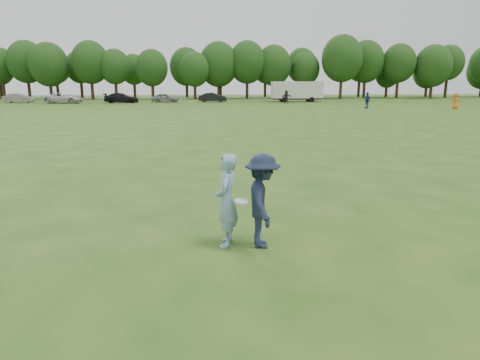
{
  "coord_description": "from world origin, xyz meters",
  "views": [
    {
      "loc": [
        -0.08,
        -7.92,
        3.17
      ],
      "look_at": [
        0.67,
        1.03,
        1.1
      ],
      "focal_mm": 32.0,
      "sensor_mm": 36.0,
      "label": 1
    }
  ],
  "objects_px": {
    "car_e": "(165,98)",
    "cargo_trailer": "(297,91)",
    "car_d": "(121,98)",
    "car_f": "(213,97)",
    "defender": "(262,201)",
    "player_far_d": "(286,97)",
    "car_c": "(64,98)",
    "player_far_c": "(455,101)",
    "thrower": "(226,200)",
    "player_far_b": "(367,100)",
    "field_cone": "(382,107)",
    "car_b": "(18,98)"
  },
  "relations": [
    {
      "from": "car_c",
      "to": "car_f",
      "type": "distance_m",
      "value": 22.41
    },
    {
      "from": "player_far_c",
      "to": "car_b",
      "type": "distance_m",
      "value": 61.2
    },
    {
      "from": "thrower",
      "to": "car_d",
      "type": "distance_m",
      "value": 60.69
    },
    {
      "from": "car_d",
      "to": "car_f",
      "type": "xyz_separation_m",
      "value": [
        13.93,
        1.43,
        -0.01
      ]
    },
    {
      "from": "player_far_c",
      "to": "car_b",
      "type": "bearing_deg",
      "value": -6.0
    },
    {
      "from": "defender",
      "to": "car_b",
      "type": "bearing_deg",
      "value": 27.61
    },
    {
      "from": "player_far_d",
      "to": "car_c",
      "type": "height_order",
      "value": "player_far_d"
    },
    {
      "from": "defender",
      "to": "player_far_c",
      "type": "relative_size",
      "value": 0.98
    },
    {
      "from": "player_far_d",
      "to": "field_cone",
      "type": "xyz_separation_m",
      "value": [
        9.23,
        -12.95,
        -0.81
      ]
    },
    {
      "from": "thrower",
      "to": "car_c",
      "type": "xyz_separation_m",
      "value": [
        -21.29,
        59.02,
        -0.14
      ]
    },
    {
      "from": "car_e",
      "to": "cargo_trailer",
      "type": "height_order",
      "value": "cargo_trailer"
    },
    {
      "from": "player_far_c",
      "to": "car_f",
      "type": "distance_m",
      "value": 34.48
    },
    {
      "from": "thrower",
      "to": "car_b",
      "type": "height_order",
      "value": "thrower"
    },
    {
      "from": "field_cone",
      "to": "car_e",
      "type": "bearing_deg",
      "value": 146.99
    },
    {
      "from": "defender",
      "to": "field_cone",
      "type": "height_order",
      "value": "defender"
    },
    {
      "from": "player_far_c",
      "to": "player_far_b",
      "type": "bearing_deg",
      "value": -1.1
    },
    {
      "from": "player_far_b",
      "to": "field_cone",
      "type": "xyz_separation_m",
      "value": [
        1.67,
        -0.54,
        -0.82
      ]
    },
    {
      "from": "car_c",
      "to": "car_e",
      "type": "xyz_separation_m",
      "value": [
        14.93,
        1.48,
        -0.07
      ]
    },
    {
      "from": "player_far_b",
      "to": "car_f",
      "type": "bearing_deg",
      "value": -152.13
    },
    {
      "from": "player_far_c",
      "to": "cargo_trailer",
      "type": "distance_m",
      "value": 24.79
    },
    {
      "from": "thrower",
      "to": "player_far_c",
      "type": "bearing_deg",
      "value": 153.8
    },
    {
      "from": "car_d",
      "to": "defender",
      "type": "bearing_deg",
      "value": -169.21
    },
    {
      "from": "thrower",
      "to": "player_far_b",
      "type": "bearing_deg",
      "value": 165.22
    },
    {
      "from": "car_c",
      "to": "cargo_trailer",
      "type": "relative_size",
      "value": 0.62
    },
    {
      "from": "player_far_c",
      "to": "player_far_d",
      "type": "bearing_deg",
      "value": -27.45
    },
    {
      "from": "car_e",
      "to": "player_far_c",
      "type": "bearing_deg",
      "value": -116.88
    },
    {
      "from": "thrower",
      "to": "player_far_c",
      "type": "distance_m",
      "value": 50.07
    },
    {
      "from": "cargo_trailer",
      "to": "car_b",
      "type": "bearing_deg",
      "value": 179.63
    },
    {
      "from": "thrower",
      "to": "player_far_c",
      "type": "height_order",
      "value": "player_far_c"
    },
    {
      "from": "defender",
      "to": "player_far_d",
      "type": "relative_size",
      "value": 0.96
    },
    {
      "from": "player_far_b",
      "to": "car_c",
      "type": "bearing_deg",
      "value": -129.66
    },
    {
      "from": "car_d",
      "to": "car_f",
      "type": "bearing_deg",
      "value": -86.21
    },
    {
      "from": "car_c",
      "to": "field_cone",
      "type": "relative_size",
      "value": 18.58
    },
    {
      "from": "player_far_d",
      "to": "car_c",
      "type": "bearing_deg",
      "value": 149.78
    },
    {
      "from": "defender",
      "to": "player_far_b",
      "type": "height_order",
      "value": "player_far_b"
    },
    {
      "from": "thrower",
      "to": "car_f",
      "type": "xyz_separation_m",
      "value": [
        1.06,
        60.74,
        -0.18
      ]
    },
    {
      "from": "player_far_c",
      "to": "thrower",
      "type": "bearing_deg",
      "value": 67.73
    },
    {
      "from": "car_e",
      "to": "cargo_trailer",
      "type": "relative_size",
      "value": 0.46
    },
    {
      "from": "car_b",
      "to": "car_c",
      "type": "distance_m",
      "value": 7.59
    },
    {
      "from": "car_b",
      "to": "car_e",
      "type": "bearing_deg",
      "value": -94.14
    },
    {
      "from": "thrower",
      "to": "car_b",
      "type": "xyz_separation_m",
      "value": [
        -28.62,
        60.96,
        -0.21
      ]
    },
    {
      "from": "car_f",
      "to": "car_e",
      "type": "bearing_deg",
      "value": 98.32
    },
    {
      "from": "player_far_c",
      "to": "cargo_trailer",
      "type": "xyz_separation_m",
      "value": [
        -14.68,
        19.96,
        0.84
      ]
    },
    {
      "from": "defender",
      "to": "cargo_trailer",
      "type": "height_order",
      "value": "cargo_trailer"
    },
    {
      "from": "car_d",
      "to": "cargo_trailer",
      "type": "height_order",
      "value": "cargo_trailer"
    },
    {
      "from": "car_f",
      "to": "cargo_trailer",
      "type": "distance_m",
      "value": 13.44
    },
    {
      "from": "car_e",
      "to": "cargo_trailer",
      "type": "distance_m",
      "value": 20.84
    },
    {
      "from": "car_c",
      "to": "car_f",
      "type": "xyz_separation_m",
      "value": [
        22.35,
        1.72,
        -0.04
      ]
    },
    {
      "from": "player_far_c",
      "to": "car_d",
      "type": "distance_m",
      "value": 45.93
    },
    {
      "from": "thrower",
      "to": "field_cone",
      "type": "bearing_deg",
      "value": 163.12
    }
  ]
}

